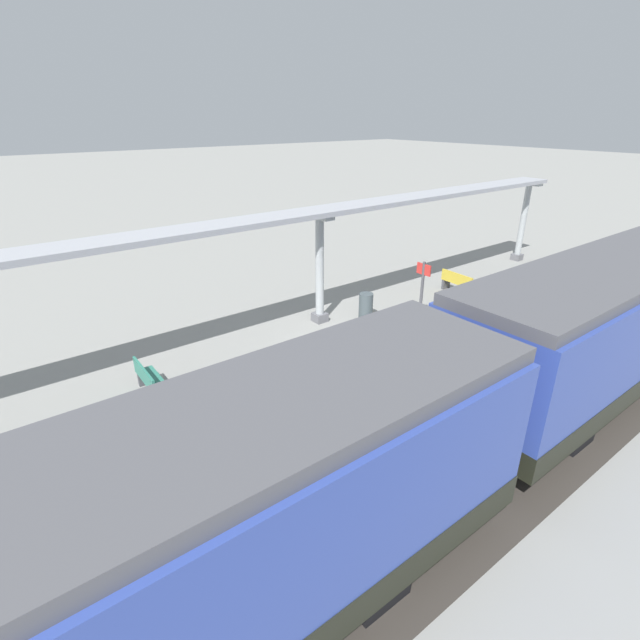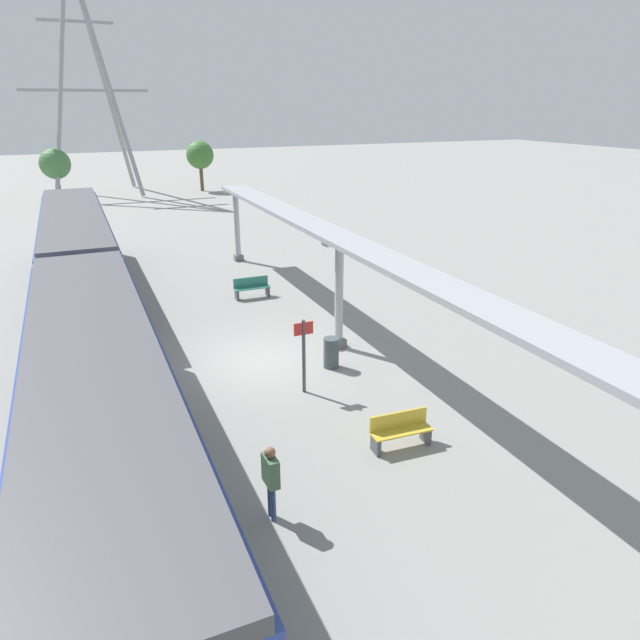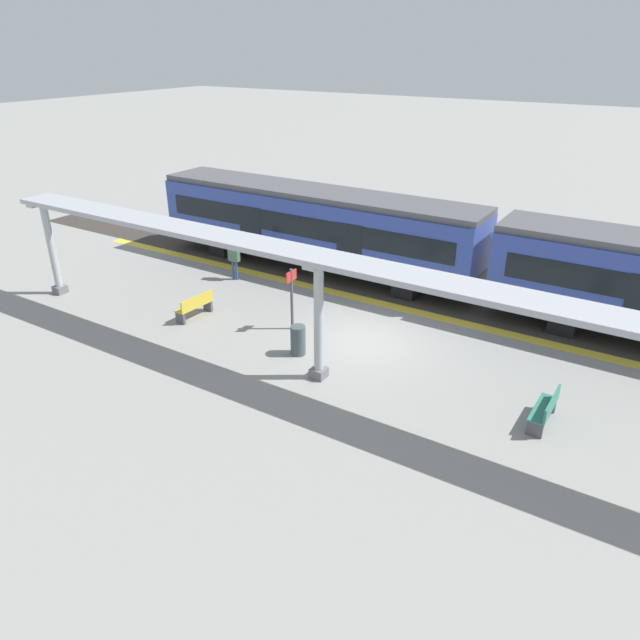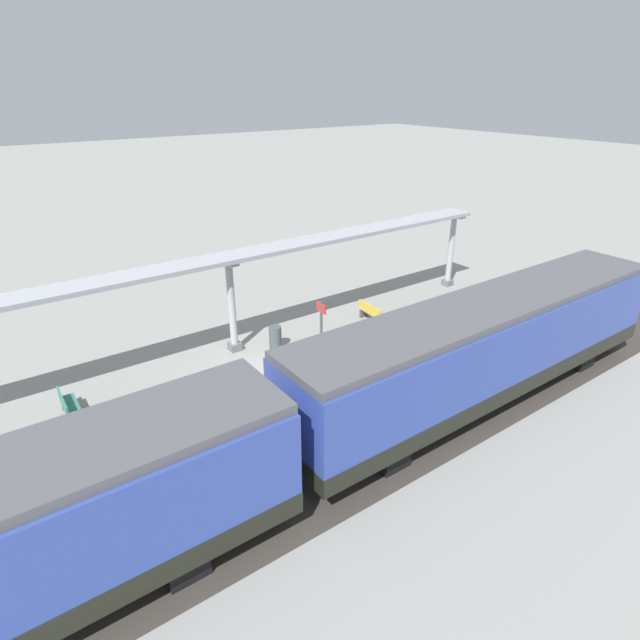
# 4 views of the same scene
# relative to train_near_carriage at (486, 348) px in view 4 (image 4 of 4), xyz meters

# --- Properties ---
(ground_plane) EXTENTS (176.00, 176.00, 0.00)m
(ground_plane) POSITION_rel_train_near_carriage_xyz_m (4.86, 5.03, -1.83)
(ground_plane) COLOR gray
(tactile_edge_strip) EXTENTS (0.51, 31.32, 0.01)m
(tactile_edge_strip) POSITION_rel_train_near_carriage_xyz_m (1.85, 5.03, -1.83)
(tactile_edge_strip) COLOR yellow
(tactile_edge_strip) RESTS_ON ground
(trackbed) EXTENTS (3.20, 43.32, 0.01)m
(trackbed) POSITION_rel_train_near_carriage_xyz_m (-0.00, 5.03, -1.83)
(trackbed) COLOR #38332D
(trackbed) RESTS_ON ground
(train_near_carriage) EXTENTS (2.65, 14.59, 3.48)m
(train_near_carriage) POSITION_rel_train_near_carriage_xyz_m (0.00, 0.00, 0.00)
(train_near_carriage) COLOR #31479E
(train_near_carriage) RESTS_ON ground
(canopy_pillar_nearest) EXTENTS (1.10, 0.44, 3.66)m
(canopy_pillar_nearest) POSITION_rel_train_near_carriage_xyz_m (7.67, -7.03, 0.02)
(canopy_pillar_nearest) COLOR slate
(canopy_pillar_nearest) RESTS_ON ground
(canopy_pillar_second) EXTENTS (1.10, 0.44, 3.66)m
(canopy_pillar_second) POSITION_rel_train_near_carriage_xyz_m (7.67, 5.05, 0.02)
(canopy_pillar_second) COLOR slate
(canopy_pillar_second) RESTS_ON ground
(canopy_beam) EXTENTS (1.20, 25.16, 0.16)m
(canopy_beam) POSITION_rel_train_near_carriage_xyz_m (7.67, 5.15, 1.91)
(canopy_beam) COLOR #A8AAB2
(canopy_beam) RESTS_ON canopy_pillar_nearest
(bench_near_end) EXTENTS (1.52, 0.53, 0.86)m
(bench_near_end) POSITION_rel_train_near_carriage_xyz_m (6.49, -0.92, -1.39)
(bench_near_end) COLOR gold
(bench_near_end) RESTS_ON ground
(bench_mid_platform) EXTENTS (1.51, 0.46, 0.86)m
(bench_mid_platform) POSITION_rel_train_near_carriage_xyz_m (6.53, 11.26, -1.39)
(bench_mid_platform) COLOR #307C68
(bench_mid_platform) RESTS_ON ground
(trash_bin) EXTENTS (0.48, 0.48, 0.97)m
(trash_bin) POSITION_rel_train_near_carriage_xyz_m (6.80, 3.73, -1.35)
(trash_bin) COLOR #434D52
(trash_bin) RESTS_ON ground
(platform_info_sign) EXTENTS (0.56, 0.10, 2.20)m
(platform_info_sign) POSITION_rel_train_near_carriage_xyz_m (5.41, 2.55, -0.51)
(platform_info_sign) COLOR #4C4C51
(platform_info_sign) RESTS_ON ground
(passenger_waiting_near_edge) EXTENTS (0.24, 0.49, 1.65)m
(passenger_waiting_near_edge) POSITION_rel_train_near_carriage_xyz_m (2.84, -2.12, -0.80)
(passenger_waiting_near_edge) COLOR #35497C
(passenger_waiting_near_edge) RESTS_ON ground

